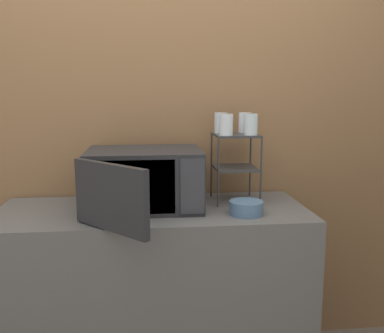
{
  "coord_description": "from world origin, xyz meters",
  "views": [
    {
      "loc": [
        -0.03,
        -1.76,
        1.49
      ],
      "look_at": [
        0.2,
        0.34,
        1.12
      ],
      "focal_mm": 40.0,
      "sensor_mm": 36.0,
      "label": 1
    }
  ],
  "objects_px": {
    "glass_back_right": "(245,122)",
    "glass_front_right": "(251,124)",
    "microwave": "(143,180)",
    "glass_front_left": "(226,125)",
    "bowl": "(246,208)",
    "dish_rack": "(235,153)",
    "glass_back_left": "(221,123)"
  },
  "relations": [
    {
      "from": "glass_back_right",
      "to": "glass_front_right",
      "type": "xyz_separation_m",
      "value": [
        -0.0,
        -0.14,
        0.0
      ]
    },
    {
      "from": "microwave",
      "to": "glass_front_right",
      "type": "relative_size",
      "value": 6.9
    },
    {
      "from": "glass_front_right",
      "to": "glass_front_left",
      "type": "bearing_deg",
      "value": -179.04
    },
    {
      "from": "glass_front_left",
      "to": "bowl",
      "type": "height_order",
      "value": "glass_front_left"
    },
    {
      "from": "microwave",
      "to": "bowl",
      "type": "relative_size",
      "value": 4.63
    },
    {
      "from": "glass_front_left",
      "to": "bowl",
      "type": "xyz_separation_m",
      "value": [
        0.07,
        -0.19,
        -0.38
      ]
    },
    {
      "from": "dish_rack",
      "to": "glass_front_right",
      "type": "relative_size",
      "value": 3.32
    },
    {
      "from": "glass_back_left",
      "to": "bowl",
      "type": "distance_m",
      "value": 0.5
    },
    {
      "from": "glass_front_left",
      "to": "glass_front_right",
      "type": "bearing_deg",
      "value": 0.96
    },
    {
      "from": "dish_rack",
      "to": "glass_back_left",
      "type": "xyz_separation_m",
      "value": [
        -0.07,
        0.07,
        0.16
      ]
    },
    {
      "from": "glass_front_right",
      "to": "bowl",
      "type": "xyz_separation_m",
      "value": [
        -0.06,
        -0.19,
        -0.38
      ]
    },
    {
      "from": "glass_front_right",
      "to": "microwave",
      "type": "bearing_deg",
      "value": -177.22
    },
    {
      "from": "dish_rack",
      "to": "bowl",
      "type": "relative_size",
      "value": 2.23
    },
    {
      "from": "dish_rack",
      "to": "glass_back_left",
      "type": "relative_size",
      "value": 3.32
    },
    {
      "from": "microwave",
      "to": "dish_rack",
      "type": "xyz_separation_m",
      "value": [
        0.48,
        0.09,
        0.11
      ]
    },
    {
      "from": "glass_front_left",
      "to": "glass_front_right",
      "type": "xyz_separation_m",
      "value": [
        0.13,
        0.0,
        0.0
      ]
    },
    {
      "from": "glass_front_left",
      "to": "glass_back_left",
      "type": "xyz_separation_m",
      "value": [
        -0.0,
        0.14,
        0.0
      ]
    },
    {
      "from": "glass_front_right",
      "to": "glass_back_left",
      "type": "xyz_separation_m",
      "value": [
        -0.13,
        0.14,
        0.0
      ]
    },
    {
      "from": "microwave",
      "to": "glass_front_right",
      "type": "distance_m",
      "value": 0.61
    },
    {
      "from": "glass_front_left",
      "to": "glass_back_right",
      "type": "distance_m",
      "value": 0.19
    },
    {
      "from": "glass_front_left",
      "to": "microwave",
      "type": "bearing_deg",
      "value": -176.67
    },
    {
      "from": "glass_back_left",
      "to": "glass_back_right",
      "type": "bearing_deg",
      "value": 0.79
    },
    {
      "from": "glass_front_left",
      "to": "glass_back_left",
      "type": "distance_m",
      "value": 0.14
    },
    {
      "from": "glass_front_right",
      "to": "glass_back_left",
      "type": "relative_size",
      "value": 1.0
    },
    {
      "from": "microwave",
      "to": "glass_back_left",
      "type": "bearing_deg",
      "value": 21.2
    },
    {
      "from": "microwave",
      "to": "glass_front_left",
      "type": "bearing_deg",
      "value": 3.33
    },
    {
      "from": "glass_back_left",
      "to": "bowl",
      "type": "xyz_separation_m",
      "value": [
        0.07,
        -0.32,
        -0.38
      ]
    },
    {
      "from": "microwave",
      "to": "glass_front_right",
      "type": "xyz_separation_m",
      "value": [
        0.55,
        0.03,
        0.27
      ]
    },
    {
      "from": "dish_rack",
      "to": "glass_front_right",
      "type": "height_order",
      "value": "glass_front_right"
    },
    {
      "from": "microwave",
      "to": "glass_front_left",
      "type": "relative_size",
      "value": 6.9
    },
    {
      "from": "dish_rack",
      "to": "glass_back_right",
      "type": "height_order",
      "value": "glass_back_right"
    },
    {
      "from": "dish_rack",
      "to": "glass_front_left",
      "type": "distance_m",
      "value": 0.18
    }
  ]
}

